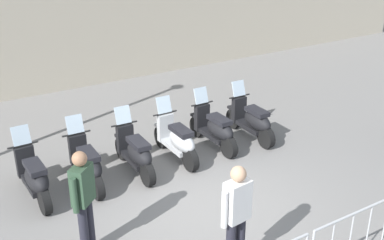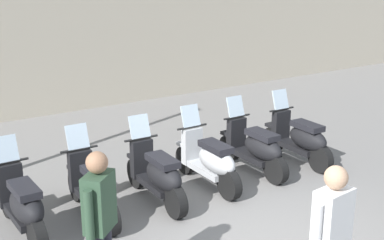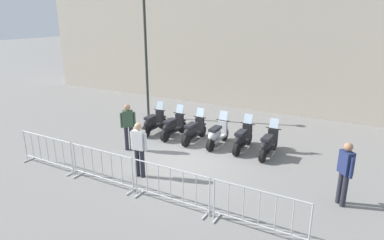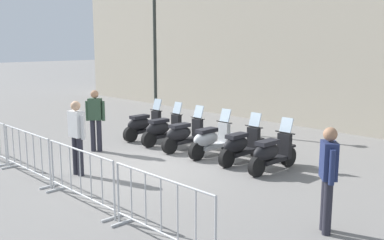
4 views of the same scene
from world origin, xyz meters
name	(u,v)px [view 1 (image 1 of 4)]	position (x,y,z in m)	size (l,w,h in m)	color
ground_plane	(203,206)	(0.00, 0.00, 0.00)	(120.00, 120.00, 0.00)	slate
motorcycle_0	(34,177)	(-2.42, 1.85, 0.45)	(0.56, 1.72, 1.24)	black
motorcycle_1	(87,164)	(-1.44, 1.79, 0.45)	(0.56, 1.72, 1.24)	black
motorcycle_2	(136,153)	(-0.46, 1.71, 0.45)	(0.56, 1.72, 1.24)	black
motorcycle_3	(177,140)	(0.53, 1.75, 0.45)	(0.56, 1.72, 1.24)	black
motorcycle_4	(215,129)	(1.51, 1.79, 0.45)	(0.56, 1.72, 1.24)	black
motorcycle_5	(252,121)	(2.49, 1.71, 0.45)	(0.56, 1.72, 1.24)	black
barrier_segment_2	(367,236)	(1.12, -2.57, 0.53)	(2.27, 0.48, 1.07)	#B2B5B7
officer_mid_plaza	(84,197)	(-2.17, -0.08, 0.98)	(0.44, 0.40, 1.73)	#23232D
officer_by_barriers	(237,214)	(-0.54, -1.63, 0.98)	(0.55, 0.25, 1.73)	#23232D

